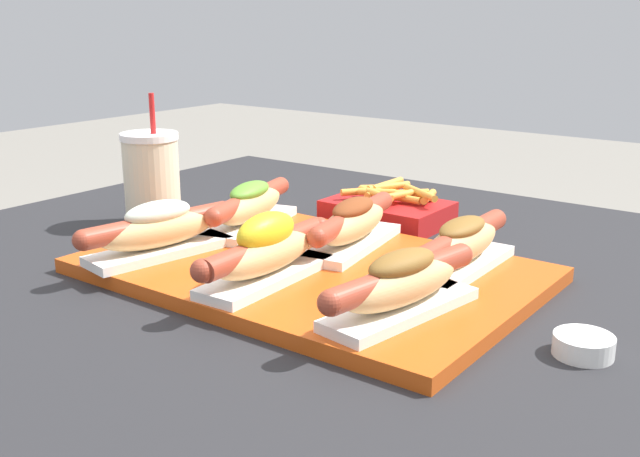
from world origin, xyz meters
name	(u,v)px	position (x,y,z in m)	size (l,w,h in m)	color
serving_tray	(310,270)	(0.00, -0.01, 0.76)	(0.54, 0.36, 0.02)	#CC4C14
hot_dog_0	(159,230)	(-0.17, -0.09, 0.80)	(0.09, 0.23, 0.07)	white
hot_dog_1	(266,251)	(0.00, -0.09, 0.81)	(0.07, 0.23, 0.08)	white
hot_dog_2	(401,284)	(0.17, -0.08, 0.80)	(0.09, 0.23, 0.07)	white
hot_dog_3	(250,206)	(-0.16, 0.07, 0.80)	(0.10, 0.22, 0.07)	white
hot_dog_4	(353,224)	(0.01, 0.08, 0.80)	(0.09, 0.23, 0.07)	white
hot_dog_5	(461,245)	(0.16, 0.08, 0.80)	(0.06, 0.23, 0.06)	white
sauce_bowl	(584,344)	(0.34, -0.03, 0.76)	(0.06, 0.06, 0.02)	white
drink_cup	(152,179)	(-0.34, 0.04, 0.82)	(0.09, 0.09, 0.20)	beige
fries_basket	(388,210)	(-0.05, 0.26, 0.77)	(0.18, 0.14, 0.06)	#B21919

